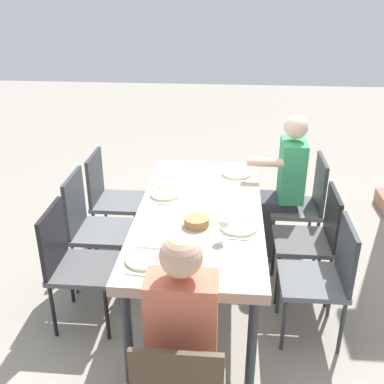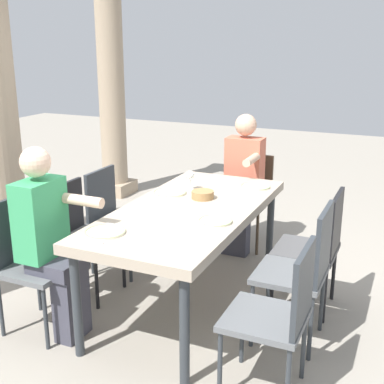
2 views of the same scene
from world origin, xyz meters
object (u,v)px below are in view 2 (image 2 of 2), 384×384
object	(u,v)px
chair_mid_north	(80,230)
chair_east_south	(317,243)
chair_west_north	(28,256)
wine_glass_2	(190,176)
chair_west_south	(280,311)
bread_basket	(203,195)
stone_column_far	(111,85)
plate_0	(105,232)
plate_3	(256,186)
plate_1	(215,221)
chair_mid_south	(303,266)
plate_2	(170,192)
dining_table	(189,216)
chair_head_east	(248,193)
chair_east_north	(113,213)
diner_woman_green	(242,180)
diner_man_white	(50,238)

from	to	relation	value
chair_mid_north	chair_east_south	bearing A→B (deg)	-74.37
chair_west_north	wine_glass_2	size ratio (longest dim) A/B	5.87
chair_west_south	bread_basket	bearing A→B (deg)	42.01
stone_column_far	bread_basket	size ratio (longest dim) A/B	16.76
plate_0	plate_3	world-z (taller)	same
plate_1	wine_glass_2	bearing A→B (deg)	36.74
chair_mid_south	plate_2	world-z (taller)	chair_mid_south
dining_table	chair_head_east	size ratio (longest dim) A/B	2.21
chair_east_north	wine_glass_2	distance (m)	0.80
bread_basket	chair_east_south	bearing A→B (deg)	-83.42
chair_west_north	stone_column_far	distance (m)	3.37
dining_table	diner_woman_green	distance (m)	1.19
chair_mid_north	chair_east_south	world-z (taller)	chair_east_south
wine_glass_2	plate_1	bearing A→B (deg)	-143.26
chair_west_north	chair_mid_south	size ratio (longest dim) A/B	0.98
plate_0	plate_3	size ratio (longest dim) A/B	1.07
chair_mid_north	chair_east_south	size ratio (longest dim) A/B	0.97
diner_man_white	stone_column_far	size ratio (longest dim) A/B	0.46
chair_west_north	chair_east_south	distance (m)	2.04
plate_2	bread_basket	distance (m)	0.29
dining_table	plate_1	distance (m)	0.37
chair_east_south	wine_glass_2	world-z (taller)	wine_glass_2
chair_mid_south	plate_3	xyz separation A→B (m)	(0.84, 0.59, 0.24)
dining_table	stone_column_far	xyz separation A→B (m)	(2.29, 2.10, 0.69)
chair_mid_south	stone_column_far	distance (m)	3.94
stone_column_far	chair_west_south	bearing A→B (deg)	-135.42
plate_1	bread_basket	size ratio (longest dim) A/B	1.31
chair_east_south	plate_1	bearing A→B (deg)	133.39
plate_3	bread_basket	size ratio (longest dim) A/B	1.39
plate_1	plate_3	size ratio (longest dim) A/B	0.94
dining_table	chair_east_north	size ratio (longest dim) A/B	2.19
chair_west_south	diner_man_white	size ratio (longest dim) A/B	0.70
diner_woman_green	plate_1	distance (m)	1.44
wine_glass_2	plate_3	distance (m)	0.55
diner_woman_green	plate_3	bearing A→B (deg)	-150.74
chair_mid_south	chair_east_south	bearing A→B (deg)	0.23
chair_west_south	wine_glass_2	distance (m)	1.59
chair_mid_north	stone_column_far	bearing A→B (deg)	26.76
chair_west_north	stone_column_far	xyz separation A→B (m)	(3.02, 1.23, 0.87)
chair_mid_north	plate_0	xyz separation A→B (m)	(-0.53, -0.60, 0.27)
chair_west_north	chair_mid_north	xyz separation A→B (m)	(0.57, -0.00, -0.01)
diner_man_white	chair_mid_north	bearing A→B (deg)	18.77
chair_mid_south	plate_1	bearing A→B (deg)	96.26
plate_2	diner_woman_green	bearing A→B (deg)	-16.68
chair_west_north	stone_column_far	size ratio (longest dim) A/B	0.33
wine_glass_2	diner_woman_green	bearing A→B (deg)	-13.16
chair_west_south	plate_3	bearing A→B (deg)	22.56
chair_west_north	plate_1	size ratio (longest dim) A/B	4.17
bread_basket	plate_3	bearing A→B (deg)	-31.30
chair_mid_south	chair_head_east	distance (m)	1.77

